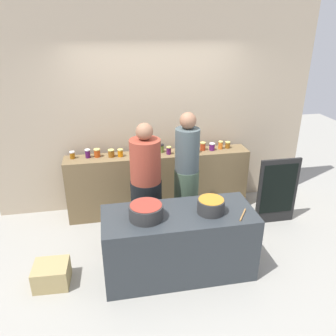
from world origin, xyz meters
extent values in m
plane|color=#99968D|center=(0.00, 0.00, 0.00)|extent=(12.00, 12.00, 0.00)
cube|color=tan|center=(0.00, 1.45, 1.50)|extent=(4.80, 0.12, 3.00)
cube|color=brown|center=(0.00, 1.10, 0.48)|extent=(2.70, 0.36, 0.95)
cube|color=#2D3237|center=(0.00, -0.30, 0.39)|extent=(1.70, 0.70, 0.79)
cylinder|color=#8E500D|center=(-1.22, 1.15, 1.00)|extent=(0.07, 0.07, 0.09)
cylinder|color=silver|center=(-1.22, 1.15, 1.05)|extent=(0.07, 0.07, 0.01)
cylinder|color=#421148|center=(-1.00, 1.14, 1.01)|extent=(0.07, 0.07, 0.11)
cylinder|color=silver|center=(-1.00, 1.14, 1.07)|extent=(0.07, 0.07, 0.02)
cylinder|color=#AB3C11|center=(-0.87, 1.14, 1.00)|extent=(0.09, 0.09, 0.10)
cylinder|color=#D6C666|center=(-0.87, 1.14, 1.06)|extent=(0.09, 0.09, 0.01)
cylinder|color=brown|center=(-0.68, 1.11, 1.00)|extent=(0.09, 0.09, 0.10)
cylinder|color=#D6C666|center=(-0.68, 1.11, 1.05)|extent=(0.09, 0.09, 0.01)
cylinder|color=orange|center=(-0.55, 1.09, 1.00)|extent=(0.07, 0.07, 0.10)
cylinder|color=#D6C666|center=(-0.55, 1.09, 1.05)|extent=(0.08, 0.08, 0.01)
cylinder|color=#36522C|center=(-0.33, 1.17, 1.01)|extent=(0.08, 0.08, 0.11)
cylinder|color=#D6C666|center=(-0.33, 1.17, 1.07)|extent=(0.08, 0.08, 0.01)
cylinder|color=#4A2B5A|center=(-0.05, 1.15, 1.00)|extent=(0.08, 0.08, 0.10)
cylinder|color=black|center=(-0.05, 1.15, 1.06)|extent=(0.08, 0.08, 0.01)
cylinder|color=olive|center=(0.05, 1.15, 1.00)|extent=(0.08, 0.08, 0.11)
cylinder|color=black|center=(0.05, 1.15, 1.06)|extent=(0.08, 0.08, 0.01)
cylinder|color=#4D184C|center=(0.15, 1.06, 1.00)|extent=(0.07, 0.07, 0.10)
cylinder|color=#D6C666|center=(0.15, 1.06, 1.06)|extent=(0.07, 0.07, 0.02)
cylinder|color=yellow|center=(0.29, 1.04, 1.01)|extent=(0.09, 0.09, 0.12)
cylinder|color=silver|center=(0.29, 1.04, 1.07)|extent=(0.09, 0.09, 0.01)
cylinder|color=#99411A|center=(0.41, 1.06, 1.02)|extent=(0.08, 0.08, 0.13)
cylinder|color=black|center=(0.41, 1.06, 1.09)|extent=(0.09, 0.09, 0.01)
cylinder|color=#214833|center=(0.55, 1.04, 1.01)|extent=(0.08, 0.08, 0.13)
cylinder|color=#D6C666|center=(0.55, 1.04, 1.09)|extent=(0.09, 0.09, 0.02)
cylinder|color=#B53B1B|center=(0.68, 1.13, 1.01)|extent=(0.08, 0.08, 0.11)
cylinder|color=#D6C666|center=(0.68, 1.13, 1.07)|extent=(0.08, 0.08, 0.01)
cylinder|color=#54185C|center=(0.81, 1.09, 1.00)|extent=(0.08, 0.08, 0.10)
cylinder|color=silver|center=(0.81, 1.09, 1.05)|extent=(0.08, 0.08, 0.01)
cylinder|color=orange|center=(0.95, 1.13, 1.00)|extent=(0.07, 0.07, 0.11)
cylinder|color=#D6C666|center=(0.95, 1.13, 1.06)|extent=(0.07, 0.07, 0.01)
cylinder|color=brown|center=(1.07, 1.14, 0.99)|extent=(0.07, 0.07, 0.09)
cylinder|color=#D6C666|center=(1.07, 1.14, 1.04)|extent=(0.08, 0.08, 0.01)
cylinder|color=#2D2D2D|center=(-0.37, -0.33, 0.87)|extent=(0.37, 0.37, 0.16)
cylinder|color=maroon|center=(-0.37, -0.33, 0.95)|extent=(0.34, 0.34, 0.00)
cylinder|color=#2D2D2D|center=(0.35, -0.34, 0.87)|extent=(0.30, 0.30, 0.16)
cylinder|color=#AD7323|center=(0.35, -0.34, 0.95)|extent=(0.28, 0.28, 0.00)
cylinder|color=#9E703D|center=(0.67, -0.48, 0.80)|extent=(0.16, 0.22, 0.02)
cylinder|color=black|center=(-0.28, 0.36, 0.45)|extent=(0.40, 0.40, 0.89)
cylinder|color=brown|center=(-0.28, 0.36, 1.16)|extent=(0.38, 0.38, 0.55)
sphere|color=#8C6047|center=(-0.28, 0.36, 1.54)|extent=(0.21, 0.21, 0.21)
cylinder|color=#455B46|center=(0.28, 0.51, 0.46)|extent=(0.33, 0.33, 0.93)
cylinder|color=#455254|center=(0.28, 0.51, 1.21)|extent=(0.32, 0.32, 0.57)
sphere|color=#8C6047|center=(0.28, 0.51, 1.60)|extent=(0.21, 0.21, 0.21)
cube|color=tan|center=(-1.44, -0.26, 0.13)|extent=(0.40, 0.36, 0.26)
cube|color=black|center=(1.61, 0.47, 0.50)|extent=(0.59, 0.04, 0.99)
cube|color=black|center=(1.61, 0.45, 0.55)|extent=(0.50, 0.01, 0.76)
camera|label=1|loc=(-0.71, -3.40, 2.74)|focal=35.92mm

